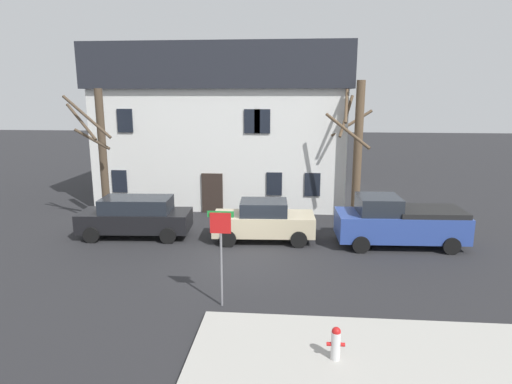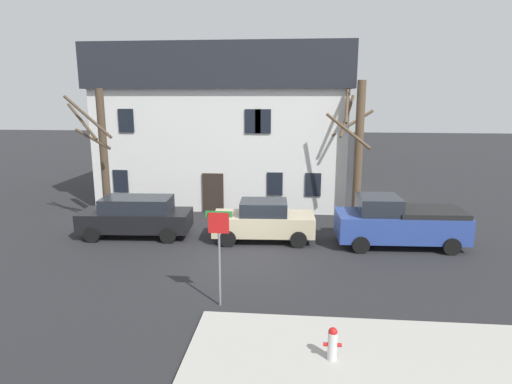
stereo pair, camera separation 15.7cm
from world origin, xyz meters
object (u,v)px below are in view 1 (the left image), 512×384
car_beige_sedan (264,221)px  fire_hydrant (336,343)px  tree_bare_mid (356,147)px  car_black_wagon (136,216)px  building_main (226,124)px  pickup_truck_blue (399,222)px  street_sign_pole (221,241)px  tree_bare_near (101,153)px  bicycle_leaning (129,214)px

car_beige_sedan → fire_hydrant: 8.97m
tree_bare_mid → car_black_wagon: 10.81m
building_main → pickup_truck_blue: building_main is taller
building_main → fire_hydrant: 18.03m
street_sign_pole → tree_bare_near: bearing=130.9°
fire_hydrant → street_sign_pole: 4.29m
tree_bare_near → car_beige_sedan: (7.86, -2.06, -2.52)m
tree_bare_mid → building_main: bearing=147.2°
car_black_wagon → building_main: bearing=71.1°
car_black_wagon → bicycle_leaning: size_ratio=2.84×
tree_bare_near → street_sign_pole: tree_bare_near is taller
street_sign_pole → car_beige_sedan: bearing=82.3°
tree_bare_near → fire_hydrant: 15.02m
building_main → fire_hydrant: size_ratio=17.42×
car_beige_sedan → fire_hydrant: bearing=-75.4°
tree_bare_near → pickup_truck_blue: tree_bare_near is taller
building_main → bicycle_leaning: size_ratio=8.15×
pickup_truck_blue → building_main: bearing=135.3°
tree_bare_near → street_sign_pole: (7.04, -8.12, -1.38)m
tree_bare_mid → pickup_truck_blue: (1.34, -3.78, -2.62)m
tree_bare_near → tree_bare_mid: size_ratio=0.94×
pickup_truck_blue → bicycle_leaning: bearing=168.7°
tree_bare_mid → car_black_wagon: tree_bare_mid is taller
pickup_truck_blue → car_beige_sedan: bearing=178.6°
building_main → tree_bare_mid: bearing=-32.8°
building_main → car_beige_sedan: size_ratio=3.21×
street_sign_pole → bicycle_leaning: size_ratio=1.69×
tree_bare_mid → car_beige_sedan: 6.23m
building_main → tree_bare_near: 8.00m
building_main → fire_hydrant: bearing=-73.3°
building_main → car_black_wagon: building_main is taller
fire_hydrant → building_main: bearing=106.7°
bicycle_leaning → car_black_wagon: bearing=-62.6°
car_beige_sedan → bicycle_leaning: 7.19m
tree_bare_near → tree_bare_mid: tree_bare_mid is taller
car_black_wagon → pickup_truck_blue: bearing=-1.0°
bicycle_leaning → street_sign_pole: bearing=-54.6°
building_main → street_sign_pole: size_ratio=4.83×
car_black_wagon → street_sign_pole: (4.78, -6.12, 1.10)m
street_sign_pole → bicycle_leaning: bearing=125.4°
building_main → tree_bare_near: building_main is taller
pickup_truck_blue → tree_bare_near: bearing=170.7°
building_main → car_beige_sedan: (2.82, -8.19, -3.57)m
building_main → tree_bare_mid: 8.43m
tree_bare_near → fire_hydrant: tree_bare_near is taller
car_black_wagon → car_beige_sedan: 5.60m
tree_bare_near → car_black_wagon: 3.90m
building_main → tree_bare_mid: size_ratio=2.05×
tree_bare_mid → bicycle_leaning: 11.56m
tree_bare_mid → pickup_truck_blue: tree_bare_mid is taller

